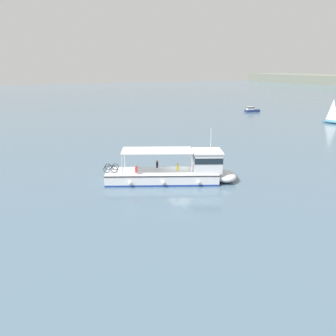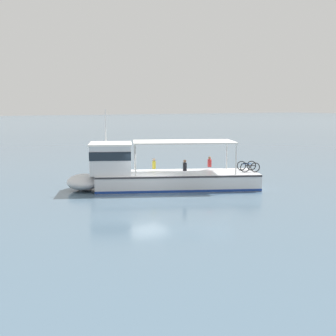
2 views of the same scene
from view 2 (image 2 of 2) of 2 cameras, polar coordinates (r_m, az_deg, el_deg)
The scene contains 2 objects.
ground_plane at distance 28.95m, azimuth -2.68°, elevation -3.20°, with size 400.00×400.00×0.00m, color slate.
ferry_main at distance 30.26m, azimuth -1.92°, elevation -0.75°, with size 7.66×12.93×5.32m.
Camera 2 is at (-25.78, 11.90, 5.68)m, focal length 48.32 mm.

